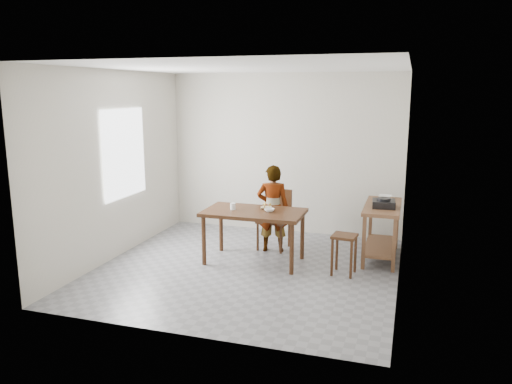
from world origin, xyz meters
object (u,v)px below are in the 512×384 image
(dining_table, at_px, (254,236))
(stool, at_px, (344,255))
(child, at_px, (273,209))
(dining_chair, at_px, (274,220))
(prep_counter, at_px, (381,232))

(dining_table, xyz_separation_m, stool, (1.29, -0.11, -0.10))
(dining_table, height_order, child, child)
(child, height_order, dining_chair, child)
(prep_counter, xyz_separation_m, stool, (-0.43, -0.81, -0.13))
(dining_table, distance_m, stool, 1.30)
(prep_counter, relative_size, child, 0.90)
(dining_chair, bearing_deg, prep_counter, 6.64)
(prep_counter, distance_m, dining_chair, 1.61)
(dining_chair, xyz_separation_m, stool, (1.18, -0.78, -0.18))
(dining_table, height_order, stool, dining_table)
(dining_chair, bearing_deg, child, -76.82)
(stool, bearing_deg, prep_counter, 62.10)
(prep_counter, height_order, dining_chair, dining_chair)
(child, bearing_deg, stool, 139.31)
(child, distance_m, stool, 1.40)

